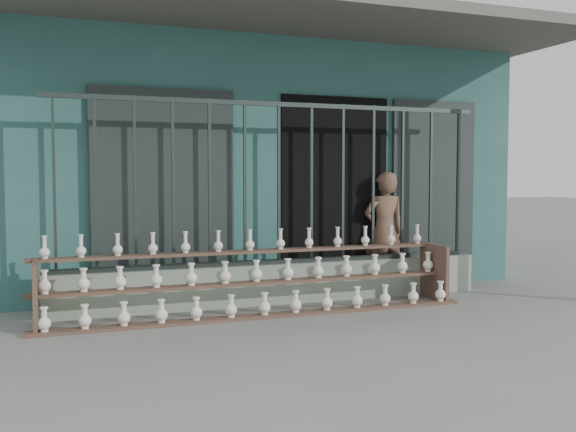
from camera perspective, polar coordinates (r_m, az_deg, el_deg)
name	(u,v)px	position (r m, az deg, el deg)	size (l,w,h in m)	color
ground	(325,329)	(6.09, 3.27, -9.98)	(60.00, 60.00, 0.00)	slate
workshop_building	(216,164)	(9.95, -6.38, 4.65)	(7.40, 6.60, 3.21)	#2B5B55
parapet_wall	(279,283)	(7.24, -0.82, -6.00)	(5.00, 0.20, 0.45)	#8DA089
security_fence	(279,183)	(7.14, -0.83, 2.94)	(5.00, 0.04, 1.80)	#283330
shelf_rack	(257,279)	(6.71, -2.75, -5.57)	(4.50, 0.68, 0.85)	brown
elderly_woman	(384,231)	(8.09, 8.55, -1.35)	(0.54, 0.36, 1.48)	brown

